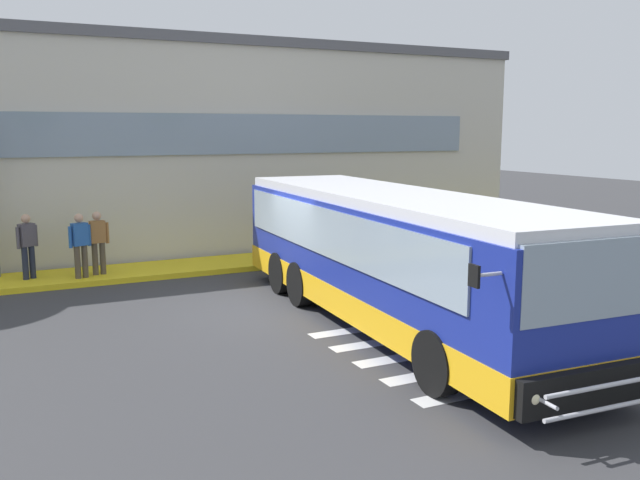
{
  "coord_description": "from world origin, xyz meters",
  "views": [
    {
      "loc": [
        -5.51,
        -13.72,
        3.92
      ],
      "look_at": [
        0.97,
        -0.38,
        1.5
      ],
      "focal_mm": 37.92,
      "sensor_mm": 36.0,
      "label": 1
    }
  ],
  "objects": [
    {
      "name": "boarding_curb",
      "position": [
        0.0,
        4.8,
        0.07
      ],
      "size": [
        27.07,
        2.0,
        0.15
      ],
      "primitive_type": "cube",
      "color": "yellow",
      "rests_on": "ground"
    },
    {
      "name": "passenger_by_doorway",
      "position": [
        -3.59,
        4.28,
        1.08
      ],
      "size": [
        0.56,
        0.33,
        1.68
      ],
      "color": "#4C4233",
      "rests_on": "boarding_curb"
    },
    {
      "name": "bus_main_foreground",
      "position": [
        1.62,
        -2.4,
        1.33
      ],
      "size": [
        3.57,
        11.27,
        2.7
      ],
      "color": "navy",
      "rests_on": "ground"
    },
    {
      "name": "passenger_at_curb_edge",
      "position": [
        -3.12,
        4.57,
        1.11
      ],
      "size": [
        0.59,
        0.4,
        1.68
      ],
      "color": "#4C4233",
      "rests_on": "boarding_curb"
    },
    {
      "name": "terminal_building",
      "position": [
        -0.69,
        11.65,
        3.36
      ],
      "size": [
        24.87,
        13.8,
        6.73
      ],
      "color": "beige",
      "rests_on": "ground"
    },
    {
      "name": "passenger_near_column",
      "position": [
        -4.81,
        4.76,
        1.08
      ],
      "size": [
        0.52,
        0.38,
        1.68
      ],
      "color": "#1E2338",
      "rests_on": "boarding_curb"
    },
    {
      "name": "ground_plane",
      "position": [
        0.0,
        0.0,
        -0.01
      ],
      "size": [
        80.0,
        90.0,
        0.02
      ],
      "primitive_type": "cube",
      "color": "#353538",
      "rests_on": "ground"
    },
    {
      "name": "bay_paint_stripes",
      "position": [
        2.0,
        -4.2,
        0.0
      ],
      "size": [
        4.4,
        3.96,
        0.01
      ],
      "color": "silver",
      "rests_on": "ground"
    },
    {
      "name": "safety_bollard_yellow",
      "position": [
        1.77,
        3.6,
        0.45
      ],
      "size": [
        0.18,
        0.18,
        0.9
      ],
      "primitive_type": "cylinder",
      "color": "yellow",
      "rests_on": "ground"
    }
  ]
}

